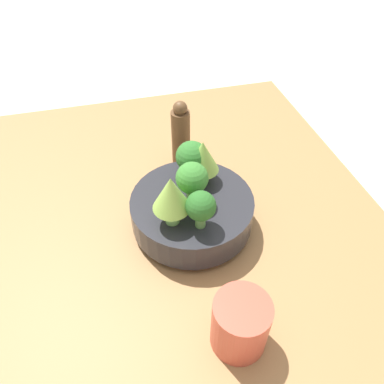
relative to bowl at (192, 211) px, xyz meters
The scene contains 10 objects.
ground_plane 0.09m from the bowl, 31.80° to the left, with size 6.00×6.00×0.00m, color beige.
table 0.07m from the bowl, 31.80° to the left, with size 0.98×0.85×0.04m.
bowl is the anchor object (origin of this frame).
broccoli_floret_center 0.08m from the bowl, 90.00° to the left, with size 0.06×0.06×0.08m.
romanesco_piece_far 0.12m from the bowl, 132.89° to the left, with size 0.07×0.07×0.10m.
romanesco_piece_near 0.11m from the bowl, 34.51° to the right, with size 0.06×0.06×0.09m.
broccoli_floret_left 0.10m from the bowl, behind, with size 0.05×0.05×0.08m.
broccoli_floret_right 0.10m from the bowl, 14.20° to the right, with size 0.06×0.06×0.08m.
cup 0.25m from the bowl, behind, with size 0.09×0.09×0.10m.
pepper_mill 0.20m from the bowl, ahead, with size 0.04×0.04×0.17m.
Camera 1 is at (-0.52, 0.10, 0.61)m, focal length 35.00 mm.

